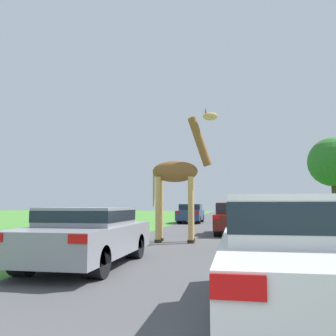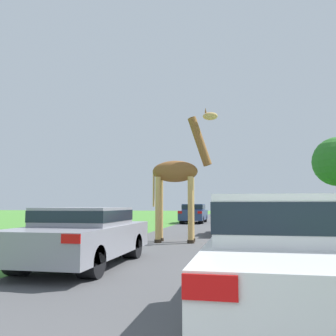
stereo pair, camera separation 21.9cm
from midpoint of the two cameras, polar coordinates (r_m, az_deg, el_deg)
road at (r=30.31m, az=9.17°, el=-8.42°), size 7.12×120.00×0.00m
giraffe_near_road at (r=13.29m, az=1.28°, el=-1.41°), size 2.50×0.94×5.00m
car_lead_maroon at (r=4.68m, az=19.81°, el=-12.78°), size 1.99×4.48×1.48m
car_queue_right at (r=27.36m, az=3.44°, el=-7.20°), size 1.73×4.44×1.42m
car_queue_left at (r=16.98m, az=10.08°, el=-7.84°), size 1.70×3.98×1.46m
car_far_ahead at (r=10.78m, az=16.74°, el=-8.99°), size 1.83×4.07×1.41m
car_verge_right at (r=26.08m, az=14.32°, el=-7.21°), size 1.91×4.52×1.26m
car_rear_follower at (r=8.45m, az=-13.61°, el=-10.26°), size 1.89×4.35×1.31m
tree_right_cluster at (r=36.74m, az=24.80°, el=0.85°), size 4.60×4.60×7.68m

